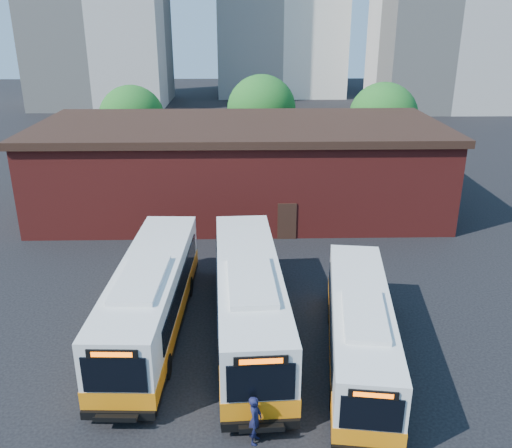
{
  "coord_description": "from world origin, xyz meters",
  "views": [
    {
      "loc": [
        0.3,
        -18.24,
        13.43
      ],
      "look_at": [
        0.85,
        6.29,
        3.99
      ],
      "focal_mm": 38.0,
      "sensor_mm": 36.0,
      "label": 1
    }
  ],
  "objects_px": {
    "bus_east": "(359,332)",
    "transit_worker": "(255,420)",
    "bus_mideast": "(249,302)",
    "bus_midwest": "(151,300)"
  },
  "relations": [
    {
      "from": "bus_midwest",
      "to": "bus_east",
      "type": "xyz_separation_m",
      "value": [
        8.86,
        -2.58,
        -0.18
      ]
    },
    {
      "from": "bus_east",
      "to": "transit_worker",
      "type": "xyz_separation_m",
      "value": [
        -4.35,
        -4.45,
        -0.5
      ]
    },
    {
      "from": "bus_mideast",
      "to": "transit_worker",
      "type": "relative_size",
      "value": 7.38
    },
    {
      "from": "bus_east",
      "to": "transit_worker",
      "type": "distance_m",
      "value": 6.24
    },
    {
      "from": "bus_mideast",
      "to": "bus_east",
      "type": "height_order",
      "value": "bus_mideast"
    },
    {
      "from": "bus_midwest",
      "to": "bus_east",
      "type": "height_order",
      "value": "bus_midwest"
    },
    {
      "from": "bus_midwest",
      "to": "bus_east",
      "type": "distance_m",
      "value": 9.23
    },
    {
      "from": "bus_mideast",
      "to": "transit_worker",
      "type": "bearing_deg",
      "value": -91.85
    },
    {
      "from": "transit_worker",
      "to": "bus_mideast",
      "type": "bearing_deg",
      "value": 14.2
    },
    {
      "from": "bus_east",
      "to": "bus_mideast",
      "type": "bearing_deg",
      "value": 162.27
    }
  ]
}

